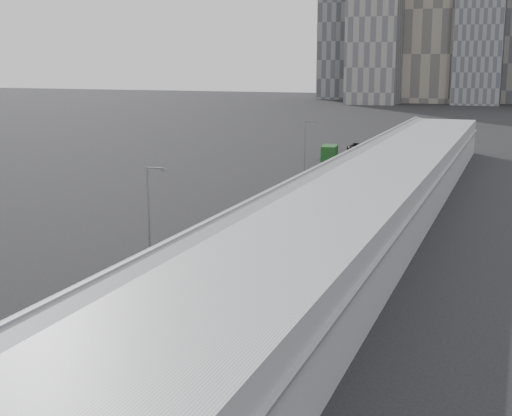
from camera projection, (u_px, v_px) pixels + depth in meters
The scene contains 22 objects.
sidewalk at pixel (325, 237), 76.17m from camera, with size 10.00×170.00×0.12m, color gray.
lane_line at pixel (234, 230), 79.79m from camera, with size 0.12×160.00×0.02m, color gold.
depot at pixel (362, 208), 74.10m from camera, with size 12.45×160.40×7.20m.
bus_1 at pixel (86, 326), 46.38m from camera, with size 2.98×13.43×3.91m.
bus_2 at pixel (193, 264), 60.61m from camera, with size 3.81×13.10×3.77m.
bus_3 at pixel (239, 233), 71.94m from camera, with size 2.73×12.18×3.55m.
bus_4 at pixel (282, 205), 85.56m from camera, with size 3.27×12.68×3.67m.
bus_5 at pixel (314, 187), 97.51m from camera, with size 3.02×13.63×3.98m.
bus_6 at pixel (344, 173), 109.39m from camera, with size 3.99×13.70×3.95m.
bus_7 at pixel (362, 160), 124.26m from camera, with size 3.00×12.70×3.69m.
bus_8 at pixel (373, 153), 134.94m from camera, with size 3.54×12.38×3.57m.
bus_9 at pixel (391, 144), 147.32m from camera, with size 3.56×13.91×4.03m.
tree_0 at pixel (20, 386), 35.00m from camera, with size 2.04×2.04×3.93m.
tree_1 at pixel (219, 246), 57.76m from camera, with size 2.33×2.33×4.99m.
tree_2 at pixel (296, 201), 76.66m from camera, with size 2.14×2.14×4.89m.
tree_3 at pixel (354, 170), 103.07m from camera, with size 2.42×2.42×4.27m.
tree_4 at pixel (388, 152), 124.63m from camera, with size 1.13×1.13×3.55m.
tree_5 at pixel (402, 140), 141.84m from camera, with size 2.40×2.40×4.33m.
street_lamp_near at pixel (150, 206), 66.93m from camera, with size 2.04×0.22×8.94m.
street_lamp_far at pixel (306, 146), 112.95m from camera, with size 2.04×0.22×9.36m.
shipping_container at pixel (329, 153), 135.63m from camera, with size 2.75×5.50×2.82m, color #123C14.
suv at pixel (355, 147), 151.55m from camera, with size 2.37×5.14×1.43m, color black.
Camera 1 is at (28.05, -16.84, 18.55)m, focal length 50.00 mm.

